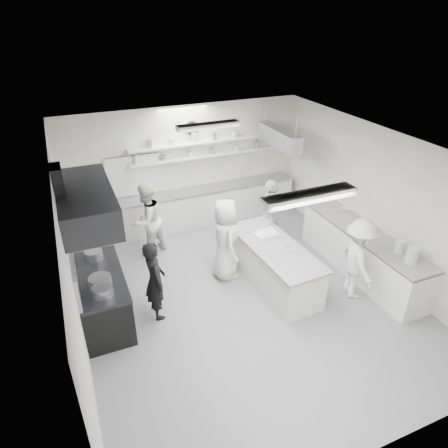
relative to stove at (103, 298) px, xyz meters
name	(u,v)px	position (x,y,z in m)	size (l,w,h in m)	color
floor	(243,296)	(2.60, -0.40, -0.46)	(6.00, 7.00, 0.02)	gray
ceiling	(248,149)	(2.60, -0.40, 2.56)	(6.00, 7.00, 0.02)	white
wall_back	(185,166)	(2.60, 3.10, 1.05)	(6.00, 0.04, 3.00)	silver
wall_front	(382,376)	(2.60, -3.90, 1.05)	(6.00, 0.04, 3.00)	silver
wall_left	(70,267)	(-0.40, -0.40, 1.05)	(0.04, 7.00, 3.00)	silver
wall_right	(377,202)	(5.60, -0.40, 1.05)	(0.04, 7.00, 3.00)	silver
stove	(103,298)	(0.00, 0.00, 0.00)	(0.80, 1.80, 0.90)	black
exhaust_hood	(85,203)	(0.00, 0.00, 1.90)	(0.85, 2.00, 0.50)	#222326
back_counter	(202,206)	(2.90, 2.80, 0.01)	(5.00, 0.60, 0.92)	silver
shelf_lower	(213,154)	(3.30, 2.97, 1.30)	(4.20, 0.26, 0.04)	silver
shelf_upper	(213,141)	(3.30, 2.97, 1.65)	(4.20, 0.26, 0.04)	silver
pass_through_window	(134,176)	(1.30, 3.08, 1.00)	(1.30, 0.04, 1.00)	black
wall_clock	(192,128)	(2.80, 3.06, 2.00)	(0.32, 0.32, 0.05)	white
right_counter	(362,252)	(5.25, -0.60, 0.02)	(0.74, 3.30, 0.94)	silver
pot_rack	(279,137)	(4.60, 2.00, 1.85)	(0.30, 1.60, 0.40)	#A5A6A7
light_fixture_front	(309,196)	(2.60, -2.20, 2.49)	(1.30, 0.25, 0.10)	silver
light_fixture_rear	(208,126)	(2.60, 1.40, 2.49)	(1.30, 0.25, 0.10)	silver
prep_island	(274,266)	(3.34, -0.26, -0.03)	(0.86, 2.30, 0.85)	silver
stove_pot	(101,283)	(0.00, -0.33, 0.58)	(0.37, 0.37, 0.23)	#A5A6A7
cook_stove	(155,280)	(0.91, -0.27, 0.32)	(0.56, 0.37, 1.54)	black
cook_back	(147,220)	(1.27, 1.84, 0.41)	(0.83, 0.65, 1.72)	silver
cook_island_left	(225,239)	(2.55, 0.39, 0.43)	(0.86, 0.56, 1.75)	silver
cook_island_right	(270,216)	(3.88, 0.95, 0.42)	(1.02, 0.43, 1.74)	silver
cook_right	(358,259)	(4.61, -1.19, 0.38)	(1.07, 0.62, 1.66)	silver
bowl_island_a	(292,250)	(3.57, -0.49, 0.43)	(0.23, 0.23, 0.06)	#A5A6A7
bowl_island_b	(267,229)	(3.52, 0.41, 0.43)	(0.21, 0.21, 0.07)	silver
bowl_right	(344,210)	(5.46, 0.38, 0.52)	(0.24, 0.24, 0.06)	silver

